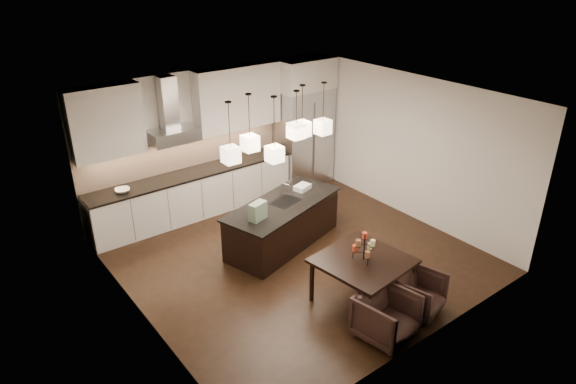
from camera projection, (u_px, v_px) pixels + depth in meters
floor at (295, 256)px, 8.96m from camera, size 5.50×5.50×0.02m
ceiling at (296, 97)px, 7.75m from camera, size 5.50×5.50×0.02m
wall_back at (211, 138)px, 10.34m from camera, size 5.50×0.02×2.80m
wall_front at (432, 255)px, 6.37m from camera, size 5.50×0.02×2.80m
wall_left at (133, 234)px, 6.84m from camera, size 0.02×5.50×2.80m
wall_right at (408, 147)px, 9.87m from camera, size 0.02×5.50×2.80m
refrigerator at (304, 137)px, 11.36m from camera, size 1.20×0.72×2.15m
fridge_panel at (304, 74)px, 10.76m from camera, size 1.26×0.72×0.65m
lower_cabinets at (195, 194)px, 10.17m from camera, size 4.21×0.62×0.88m
countertop at (193, 173)px, 9.97m from camera, size 4.21×0.66×0.04m
backsplash at (184, 153)px, 10.04m from camera, size 4.21×0.02×0.63m
upper_cab_left at (105, 122)px, 8.72m from camera, size 1.25×0.35×1.25m
upper_cab_right at (238, 98)px, 10.17m from camera, size 1.85×0.35×1.25m
hood_canopy at (174, 135)px, 9.49m from camera, size 0.90×0.52×0.24m
hood_chimney at (168, 102)px, 9.31m from camera, size 0.30×0.28×0.96m
fruit_bowl at (122, 190)px, 9.13m from camera, size 0.32×0.32×0.06m
island_body at (283, 224)px, 9.16m from camera, size 2.39×1.47×0.79m
island_top at (283, 204)px, 8.98m from camera, size 2.48×1.56×0.04m
faucet at (282, 191)px, 9.02m from camera, size 0.14×0.23×0.34m
tote_bag at (258, 211)px, 8.35m from camera, size 0.34×0.24×0.30m
food_container at (302, 187)px, 9.45m from camera, size 0.35×0.29×0.09m
dining_table at (362, 280)px, 7.65m from camera, size 1.35×1.35×0.73m
candelabra at (364, 247)px, 7.41m from camera, size 0.39×0.39×0.43m
candle_a at (370, 246)px, 7.51m from camera, size 0.08×0.08×0.10m
candle_b at (355, 248)px, 7.46m from camera, size 0.08×0.08×0.10m
candle_c at (368, 254)px, 7.30m from camera, size 0.08×0.08×0.10m
candle_d at (365, 235)px, 7.48m from camera, size 0.08×0.08×0.10m
candle_e at (358, 243)px, 7.29m from camera, size 0.08×0.08×0.10m
candle_f at (373, 243)px, 7.29m from camera, size 0.08×0.08×0.10m
armchair_left at (386, 316)px, 6.95m from camera, size 0.84×0.85×0.67m
armchair_right at (418, 293)px, 7.45m from camera, size 0.82×0.83×0.62m
pendant_a at (231, 155)px, 7.95m from camera, size 0.24×0.24×0.26m
pendant_b at (250, 143)px, 8.35m from camera, size 0.24×0.24×0.26m
pendant_c at (296, 131)px, 8.47m from camera, size 0.24×0.24×0.26m
pendant_d at (302, 129)px, 8.85m from camera, size 0.24×0.24×0.26m
pendant_e at (323, 127)px, 9.04m from camera, size 0.24×0.24×0.26m
pendant_f at (275, 154)px, 8.27m from camera, size 0.24×0.24×0.26m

